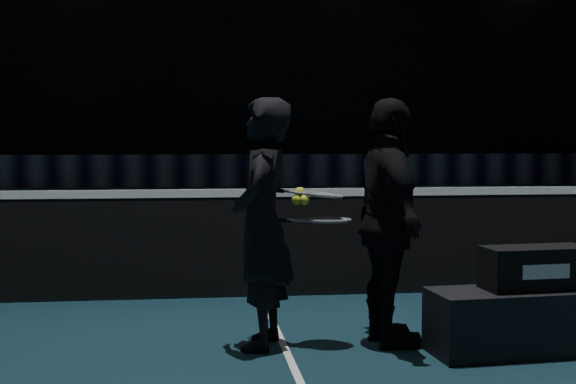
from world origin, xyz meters
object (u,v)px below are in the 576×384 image
Objects in this scene: player_bench at (535,320)px; racket_upper at (322,195)px; racket_bag at (536,268)px; player_a at (262,223)px; player_b at (389,223)px; tennis_balls at (300,197)px; racket_lower at (330,220)px.

racket_upper is at bearing 160.51° from player_bench.
player_a is at bearing 164.22° from racket_bag.
tennis_balls is (-0.59, 0.04, 0.17)m from player_b.
player_b is 0.62m from tennis_balls.
tennis_balls reaches higher than racket_lower.
racket_lower is at bearing -5.12° from tennis_balls.
player_bench is 2.00× the size of racket_bag.
player_b reaches higher than racket_bag.
tennis_balls is (-1.50, 0.33, 0.45)m from racket_bag.
player_a is 0.85m from player_b.
racket_upper is 0.15m from tennis_balls.
racket_bag is at bearing -9.77° from racket_lower.
player_a reaches higher than player_bench.
racket_upper is at bearing 106.46° from player_a.
player_bench is 1.90m from player_a.
player_bench is 1.73m from tennis_balls.
racket_bag is 0.42× the size of player_b.
player_a and player_b have the same top height.
player_a is at bearing 180.00° from racket_lower.
racket_upper reaches higher than player_bench.
player_bench is 1.62m from racket_upper.
tennis_balls is at bearing 162.82° from racket_bag.
player_bench is 0.35m from racket_bag.
racket_upper is at bearing 9.92° from tennis_balls.
racket_bag is 0.42× the size of player_a.
racket_bag is 1.02× the size of racket_upper.
racket_bag is at bearing -112.51° from player_b.
player_a is 1.00× the size of player_b.
racket_bag is 0.99m from player_b.
player_a is 0.31m from tennis_balls.
racket_lower is at bearing 100.75° from player_a.
racket_upper is at bearing 76.27° from player_b.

